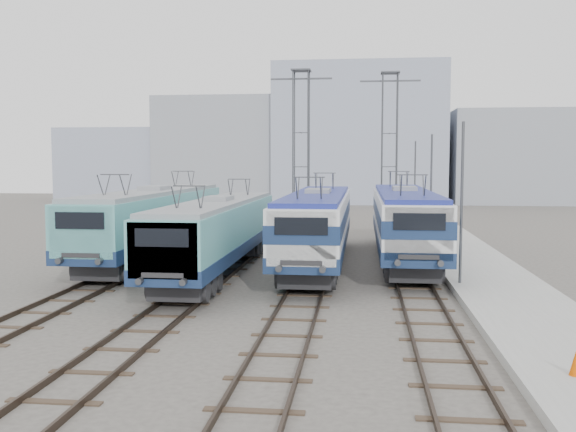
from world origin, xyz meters
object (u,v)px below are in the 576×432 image
Objects in this scene: locomotive_center_right at (318,220)px; mast_mid at (431,193)px; mast_front at (461,207)px; catenary_tower_west at (301,144)px; locomotive_far_right at (404,217)px; catenary_tower_east at (389,145)px; locomotive_center_left at (218,230)px; safety_cone at (576,363)px; locomotive_far_left at (154,218)px; mast_rear at (415,186)px.

mast_mid is (6.35, 6.39, 1.15)m from locomotive_center_right.
mast_front is (6.35, -5.61, 1.15)m from locomotive_center_right.
catenary_tower_west is at bearing 113.27° from mast_front.
locomotive_far_right is 1.56× the size of catenary_tower_east.
mast_front is at bearing -84.55° from catenary_tower_east.
catenary_tower_east is (8.75, 19.71, 4.48)m from locomotive_center_left.
catenary_tower_west is 1.71× the size of mast_mid.
mast_mid reaches higher than safety_cone.
locomotive_center_right is at bearing -5.56° from locomotive_far_left.
mast_mid is (1.85, 4.38, 1.11)m from locomotive_far_right.
locomotive_far_left is at bearing 174.44° from locomotive_center_right.
catenary_tower_east is at bearing -136.40° from mast_rear.
locomotive_center_left is at bearing -113.94° from catenary_tower_east.
locomotive_center_left is at bearing -116.56° from mast_rear.
mast_front is 11.46× the size of safety_cone.
mast_rear reaches higher than locomotive_far_right.
locomotive_far_left is 1.09× the size of locomotive_center_left.
catenary_tower_west reaches higher than locomotive_center_right.
mast_rear is at bearing 43.60° from catenary_tower_east.
mast_front reaches higher than locomotive_far_left.
catenary_tower_east reaches higher than locomotive_center_right.
locomotive_center_right is at bearing -104.54° from catenary_tower_east.
locomotive_center_left is at bearing 168.07° from mast_front.
safety_cone is (11.80, -13.97, -1.55)m from locomotive_center_left.
catenary_tower_west is (2.25, 17.71, 4.48)m from locomotive_center_left.
locomotive_center_right is at bearing -134.83° from mast_mid.
catenary_tower_west reaches higher than mast_front.
locomotive_center_right is 19.49m from mast_rear.
locomotive_center_left is 2.47× the size of mast_rear.
locomotive_far_left is 1.02× the size of locomotive_center_right.
locomotive_center_right is (9.00, -0.88, 0.02)m from locomotive_far_left.
locomotive_far_left is 23.32m from mast_rear.
locomotive_far_left is 16.35m from mast_mid.
mast_front reaches higher than locomotive_far_right.
catenary_tower_west is 33.63m from safety_cone.
locomotive_center_left is 14.62m from mast_mid.
locomotive_far_right is at bearing -61.39° from catenary_tower_west.
mast_front is at bearing -66.73° from catenary_tower_west.
locomotive_far_left is at bearing -130.50° from catenary_tower_east.
locomotive_far_right reaches higher than locomotive_center_left.
locomotive_far_left is 1.00× the size of locomotive_far_right.
locomotive_far_left is 6.16m from locomotive_center_left.
mast_front and mast_rear have the same top height.
safety_cone is (16.30, -18.16, -1.73)m from locomotive_far_left.
mast_rear is at bearing 24.94° from catenary_tower_west.
catenary_tower_west is (-6.75, 12.38, 4.25)m from locomotive_far_right.
mast_rear is at bearing 48.76° from locomotive_far_left.
locomotive_center_right is 2.64× the size of mast_rear.
locomotive_far_left is 13.55m from locomotive_far_right.
locomotive_center_left is at bearing -149.35° from locomotive_far_right.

